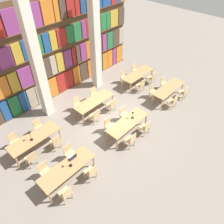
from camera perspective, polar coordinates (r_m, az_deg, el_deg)
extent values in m
plane|color=gray|center=(11.63, -0.43, -2.16)|extent=(40.00, 40.00, 0.00)
cube|color=brown|center=(12.73, -14.30, 15.76)|extent=(11.00, 0.06, 5.50)
cube|color=brown|center=(14.09, -12.47, 5.74)|extent=(11.00, 0.35, 0.03)
cube|color=navy|center=(12.54, -26.15, 0.36)|extent=(0.38, 0.20, 1.19)
cube|color=#236B38|center=(12.65, -24.13, 1.49)|extent=(0.54, 0.20, 1.19)
cube|color=navy|center=(12.78, -22.14, 2.60)|extent=(0.42, 0.20, 1.19)
cube|color=tan|center=(12.93, -20.23, 3.66)|extent=(0.49, 0.20, 1.19)
cube|color=tan|center=(13.13, -17.96, 4.92)|extent=(0.68, 0.20, 1.19)
cube|color=orange|center=(13.40, -15.40, 6.32)|extent=(0.63, 0.20, 1.19)
cube|color=maroon|center=(13.66, -13.25, 7.48)|extent=(0.56, 0.20, 1.19)
cube|color=maroon|center=(13.93, -11.27, 8.54)|extent=(0.56, 0.20, 1.19)
cube|color=orange|center=(14.22, -9.37, 9.53)|extent=(0.50, 0.20, 1.19)
cube|color=#47382D|center=(14.53, -7.53, 10.48)|extent=(0.58, 0.20, 1.19)
cube|color=orange|center=(14.89, -5.56, 11.48)|extent=(0.61, 0.20, 1.19)
cube|color=#236B38|center=(15.28, -3.66, 12.43)|extent=(0.60, 0.20, 1.19)
cube|color=orange|center=(15.65, -2.02, 13.23)|extent=(0.47, 0.20, 1.19)
cube|color=orange|center=(15.96, -0.73, 13.84)|extent=(0.46, 0.20, 1.19)
cube|color=#84387A|center=(16.24, 0.40, 14.38)|extent=(0.31, 0.20, 1.19)
cube|color=orange|center=(16.59, 1.67, 14.97)|extent=(0.58, 0.20, 1.19)
cube|color=brown|center=(13.35, -13.33, 10.53)|extent=(11.00, 0.35, 0.03)
cube|color=orange|center=(11.87, -26.85, 5.81)|extent=(0.61, 0.20, 1.08)
cube|color=#B7932D|center=(12.02, -24.37, 7.13)|extent=(0.47, 0.20, 1.08)
cube|color=#84387A|center=(12.21, -21.77, 8.49)|extent=(0.69, 0.20, 1.08)
cube|color=maroon|center=(12.41, -19.42, 9.69)|extent=(0.42, 0.20, 1.08)
cube|color=#47382D|center=(12.64, -17.22, 10.80)|extent=(0.66, 0.20, 1.08)
cube|color=tan|center=(12.86, -15.22, 11.78)|extent=(0.34, 0.20, 1.08)
cube|color=#B7932D|center=(13.07, -13.52, 12.60)|extent=(0.45, 0.20, 1.08)
cube|color=#84387A|center=(13.33, -11.64, 13.49)|extent=(0.52, 0.20, 1.08)
cube|color=maroon|center=(13.56, -10.10, 14.20)|extent=(0.26, 0.20, 1.08)
cube|color=#47382D|center=(13.74, -9.00, 14.70)|extent=(0.26, 0.20, 1.08)
cube|color=#84387A|center=(13.97, -7.64, 15.31)|extent=(0.44, 0.20, 1.08)
cube|color=orange|center=(14.26, -6.05, 16.01)|extent=(0.53, 0.20, 1.08)
cube|color=#236B38|center=(14.54, -4.62, 16.62)|extent=(0.35, 0.20, 1.08)
cube|color=#47382D|center=(14.80, -3.36, 17.15)|extent=(0.35, 0.20, 1.08)
cube|color=#84387A|center=(15.06, -2.16, 17.64)|extent=(0.35, 0.20, 1.08)
cube|color=#236B38|center=(15.40, -0.73, 18.22)|extent=(0.53, 0.20, 1.08)
cube|color=#47382D|center=(15.79, 0.80, 18.82)|extent=(0.56, 0.20, 1.08)
cube|color=tan|center=(16.17, 2.22, 19.35)|extent=(0.44, 0.20, 1.08)
cube|color=brown|center=(12.73, -14.31, 15.82)|extent=(11.00, 0.35, 0.03)
cube|color=#84387A|center=(11.40, -26.32, 12.55)|extent=(0.69, 0.20, 0.98)
cube|color=#B7932D|center=(11.59, -23.62, 13.85)|extent=(0.44, 0.20, 0.98)
cube|color=navy|center=(11.80, -21.19, 14.98)|extent=(0.61, 0.20, 0.98)
cube|color=#236B38|center=(12.02, -18.79, 16.06)|extent=(0.42, 0.20, 0.98)
cube|color=navy|center=(12.22, -16.95, 16.87)|extent=(0.37, 0.20, 0.98)
cube|color=#B7932D|center=(12.42, -15.26, 17.59)|extent=(0.39, 0.20, 0.98)
cube|color=maroon|center=(12.68, -13.19, 18.44)|extent=(0.57, 0.20, 0.98)
cube|color=#236B38|center=(12.97, -11.13, 19.26)|extent=(0.48, 0.20, 0.98)
cube|color=#236B38|center=(13.27, -9.22, 19.99)|extent=(0.53, 0.20, 0.98)
cube|color=#84387A|center=(13.55, -7.54, 20.62)|extent=(0.32, 0.20, 0.98)
cube|color=maroon|center=(13.86, -5.84, 21.22)|extent=(0.65, 0.20, 0.98)
cube|color=#236B38|center=(14.22, -3.98, 21.86)|extent=(0.43, 0.20, 0.98)
cube|color=#236B38|center=(14.55, -2.45, 22.37)|extent=(0.44, 0.20, 0.98)
cube|color=#236B38|center=(14.82, -1.22, 22.76)|extent=(0.33, 0.20, 0.98)
cube|color=#B7932D|center=(15.20, 0.36, 23.25)|extent=(0.69, 0.20, 0.98)
cube|color=#47382D|center=(15.68, 2.21, 23.80)|extent=(0.54, 0.20, 0.98)
cube|color=brown|center=(12.22, -15.44, 21.61)|extent=(11.00, 0.35, 0.03)
cube|color=#84387A|center=(11.13, -25.09, 20.57)|extent=(0.65, 0.20, 1.09)
cube|color=orange|center=(11.32, -22.82, 21.50)|extent=(0.27, 0.20, 1.09)
cube|color=tan|center=(11.46, -21.21, 22.13)|extent=(0.34, 0.20, 1.09)
cube|color=#84387A|center=(11.65, -19.29, 22.85)|extent=(0.43, 0.20, 1.09)
cube|color=orange|center=(11.93, -16.68, 23.79)|extent=(0.62, 0.20, 1.09)
cube|color=orange|center=(12.19, -14.55, 24.51)|extent=(0.27, 0.20, 1.09)
cube|color=#47382D|center=(12.39, -13.01, 25.01)|extent=(0.36, 0.20, 1.09)
cube|color=maroon|center=(12.66, -11.06, 25.61)|extent=(0.48, 0.20, 1.09)
cube|color=maroon|center=(12.92, -9.35, 26.12)|extent=(0.30, 0.20, 1.09)
cube|color=navy|center=(13.16, -7.87, 26.53)|extent=(0.36, 0.20, 1.09)
cube|color=maroon|center=(13.46, -6.16, 26.99)|extent=(0.46, 0.20, 1.09)
cube|color=silver|center=(10.95, -19.06, 11.86)|extent=(0.46, 0.46, 6.00)
cube|color=silver|center=(12.84, -4.46, 18.34)|extent=(0.46, 0.46, 6.00)
cube|color=tan|center=(9.01, -11.68, -14.12)|extent=(2.36, 0.80, 0.04)
cylinder|color=tan|center=(8.92, -15.93, -20.65)|extent=(0.07, 0.07, 0.69)
cylinder|color=tan|center=(9.49, -4.83, -12.69)|extent=(0.07, 0.07, 0.69)
cylinder|color=tan|center=(9.25, -18.26, -17.98)|extent=(0.07, 0.07, 0.69)
cylinder|color=tan|center=(9.81, -7.42, -10.54)|extent=(0.07, 0.07, 0.69)
cylinder|color=tan|center=(9.03, -13.60, -20.53)|extent=(0.04, 0.04, 0.40)
cylinder|color=tan|center=(9.10, -11.70, -19.21)|extent=(0.04, 0.04, 0.40)
cylinder|color=tan|center=(8.88, -12.22, -21.98)|extent=(0.04, 0.04, 0.40)
cylinder|color=tan|center=(8.95, -10.28, -20.60)|extent=(0.04, 0.04, 0.40)
cube|color=tan|center=(8.80, -12.16, -19.89)|extent=(0.42, 0.40, 0.04)
cube|color=tan|center=(8.51, -11.59, -19.95)|extent=(0.40, 0.03, 0.42)
cylinder|color=tan|center=(9.56, -15.11, -15.70)|extent=(0.04, 0.04, 0.40)
cylinder|color=tan|center=(9.49, -16.94, -16.90)|extent=(0.04, 0.04, 0.40)
cylinder|color=tan|center=(9.74, -16.28, -14.45)|extent=(0.04, 0.04, 0.40)
cylinder|color=tan|center=(9.68, -18.08, -15.61)|extent=(0.04, 0.04, 0.40)
cube|color=tan|center=(9.44, -16.86, -14.93)|extent=(0.42, 0.40, 0.04)
cube|color=tan|center=(9.36, -17.78, -13.43)|extent=(0.40, 0.03, 0.42)
cylinder|color=tan|center=(9.34, -7.23, -15.95)|extent=(0.04, 0.04, 0.40)
cylinder|color=tan|center=(9.45, -5.54, -14.66)|extent=(0.04, 0.04, 0.40)
cylinder|color=tan|center=(9.19, -5.78, -17.22)|extent=(0.04, 0.04, 0.40)
cylinder|color=tan|center=(9.30, -4.08, -15.88)|extent=(0.04, 0.04, 0.40)
cube|color=tan|center=(9.13, -5.75, -15.17)|extent=(0.42, 0.40, 0.04)
cube|color=tan|center=(8.86, -5.02, -15.06)|extent=(0.40, 0.03, 0.42)
cylinder|color=tan|center=(9.89, -9.14, -11.57)|extent=(0.04, 0.04, 0.40)
cylinder|color=tan|center=(9.78, -10.79, -12.74)|extent=(0.04, 0.04, 0.40)
cylinder|color=tan|center=(10.07, -10.39, -10.46)|extent=(0.04, 0.04, 0.40)
cylinder|color=tan|center=(9.96, -12.03, -11.59)|extent=(0.04, 0.04, 0.40)
cube|color=tan|center=(9.75, -10.75, -10.80)|extent=(0.42, 0.40, 0.04)
cube|color=tan|center=(9.67, -11.60, -9.34)|extent=(0.40, 0.03, 0.42)
cylinder|color=black|center=(9.01, -10.76, -13.58)|extent=(0.14, 0.14, 0.01)
cylinder|color=black|center=(8.85, -10.93, -12.83)|extent=(0.02, 0.02, 0.39)
cone|color=black|center=(8.67, -11.12, -11.94)|extent=(0.11, 0.11, 0.07)
cube|color=silver|center=(9.24, -10.34, -11.52)|extent=(0.32, 0.22, 0.01)
cube|color=black|center=(9.10, -9.98, -11.51)|extent=(0.32, 0.01, 0.20)
cube|color=tan|center=(10.52, 4.10, -2.68)|extent=(2.36, 0.80, 0.04)
cylinder|color=tan|center=(10.07, 1.32, -8.23)|extent=(0.07, 0.07, 0.69)
cylinder|color=tan|center=(11.30, 8.87, -1.93)|extent=(0.07, 0.07, 0.69)
cylinder|color=tan|center=(10.36, -1.32, -6.38)|extent=(0.07, 0.07, 0.69)
cylinder|color=tan|center=(11.56, 6.33, -0.44)|extent=(0.07, 0.07, 0.69)
cylinder|color=tan|center=(10.29, 3.15, -8.06)|extent=(0.04, 0.04, 0.40)
cylinder|color=tan|center=(10.48, 4.45, -6.96)|extent=(0.04, 0.04, 0.40)
cylinder|color=tan|center=(10.16, 4.61, -9.05)|extent=(0.04, 0.04, 0.40)
cylinder|color=tan|center=(10.35, 5.90, -7.91)|extent=(0.04, 0.04, 0.40)
cube|color=tan|center=(10.15, 4.59, -7.18)|extent=(0.42, 0.40, 0.04)
cube|color=tan|center=(9.91, 5.49, -6.84)|extent=(0.40, 0.03, 0.42)
cylinder|color=tan|center=(10.87, 0.80, -4.54)|extent=(0.04, 0.04, 0.40)
cylinder|color=tan|center=(10.69, -0.51, -5.55)|extent=(0.04, 0.04, 0.40)
cylinder|color=tan|center=(11.03, -0.50, -3.67)|extent=(0.04, 0.04, 0.40)
cylinder|color=tan|center=(10.85, -1.82, -4.65)|extent=(0.04, 0.04, 0.40)
cube|color=tan|center=(10.70, -0.51, -3.78)|extent=(0.42, 0.40, 0.04)
cube|color=tan|center=(10.63, -1.24, -2.42)|extent=(0.40, 0.03, 0.42)
cylinder|color=tan|center=(10.91, 7.03, -4.75)|extent=(0.04, 0.04, 0.40)
cylinder|color=tan|center=(11.12, 8.17, -3.76)|extent=(0.04, 0.04, 0.40)
cylinder|color=tan|center=(10.78, 8.45, -5.63)|extent=(0.04, 0.04, 0.40)
cylinder|color=tan|center=(11.00, 9.58, -4.61)|extent=(0.04, 0.04, 0.40)
cube|color=tan|center=(10.79, 8.42, -3.87)|extent=(0.42, 0.40, 0.04)
cube|color=tan|center=(10.56, 9.34, -3.47)|extent=(0.40, 0.03, 0.42)
cylinder|color=tan|center=(11.49, 4.60, -1.60)|extent=(0.04, 0.04, 0.40)
cylinder|color=tan|center=(11.28, 3.43, -2.51)|extent=(0.04, 0.04, 0.40)
cylinder|color=tan|center=(11.64, 3.32, -0.82)|extent=(0.04, 0.04, 0.40)
cylinder|color=tan|center=(11.44, 2.14, -1.70)|extent=(0.04, 0.04, 0.40)
cube|color=tan|center=(11.31, 3.42, -0.83)|extent=(0.42, 0.40, 0.04)
cube|color=tan|center=(11.25, 2.75, 0.47)|extent=(0.40, 0.03, 0.42)
cylinder|color=black|center=(10.73, 5.36, -1.53)|extent=(0.14, 0.14, 0.01)
cylinder|color=black|center=(10.61, 5.42, -0.86)|extent=(0.02, 0.02, 0.32)
cone|color=black|center=(10.48, 5.48, -0.08)|extent=(0.11, 0.11, 0.07)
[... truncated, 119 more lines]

